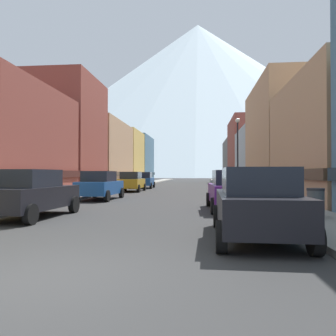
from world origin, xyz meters
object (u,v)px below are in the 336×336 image
(car_left_0, at_px, (31,193))
(car_left_1, at_px, (100,185))
(car_right_0, at_px, (256,203))
(streetlamp_right, at_px, (238,144))
(car_right_1, at_px, (232,190))
(car_left_2, at_px, (131,182))
(car_left_3, at_px, (144,180))
(trash_bin_right, at_px, (316,202))
(pedestrian_0, at_px, (109,181))

(car_left_0, height_order, car_left_1, same)
(car_right_0, xyz_separation_m, streetlamp_right, (1.55, 18.09, 3.09))
(car_left_1, distance_m, streetlamp_right, 11.59)
(car_left_0, relative_size, car_right_1, 1.00)
(car_left_2, bearing_deg, car_left_3, 89.99)
(car_left_2, height_order, car_right_0, same)
(car_left_2, xyz_separation_m, car_right_1, (7.60, -14.58, 0.00))
(car_left_1, relative_size, car_left_3, 0.99)
(car_right_1, bearing_deg, car_left_2, 117.53)
(car_left_2, distance_m, car_right_0, 22.39)
(car_left_1, height_order, car_left_2, same)
(car_right_1, bearing_deg, car_left_3, 109.57)
(car_right_0, distance_m, streetlamp_right, 18.42)
(car_left_3, distance_m, trash_bin_right, 26.53)
(trash_bin_right, bearing_deg, car_left_3, 112.49)
(car_left_0, distance_m, pedestrian_0, 19.26)
(car_right_0, relative_size, streetlamp_right, 0.76)
(car_left_2, xyz_separation_m, car_left_3, (0.00, 6.80, 0.00))
(car_left_2, distance_m, pedestrian_0, 2.75)
(streetlamp_right, bearing_deg, car_left_2, 162.01)
(car_left_0, relative_size, car_left_3, 1.00)
(car_left_3, relative_size, car_right_0, 1.01)
(car_right_0, height_order, streetlamp_right, streetlamp_right)
(car_left_0, bearing_deg, car_right_1, 23.25)
(car_left_1, height_order, streetlamp_right, streetlamp_right)
(car_left_2, bearing_deg, car_left_0, -90.01)
(car_left_2, bearing_deg, pedestrian_0, 152.91)
(car_left_2, height_order, streetlamp_right, streetlamp_right)
(car_left_0, bearing_deg, streetlamp_right, 58.40)
(car_left_2, relative_size, car_left_3, 0.99)
(car_left_1, distance_m, car_right_0, 13.94)
(car_right_0, xyz_separation_m, pedestrian_0, (-10.05, 22.32, -0.01))
(car_left_1, distance_m, pedestrian_0, 10.91)
(car_right_0, relative_size, trash_bin_right, 4.53)
(car_left_0, distance_m, car_left_3, 24.65)
(car_left_2, bearing_deg, car_right_0, -70.16)
(car_right_0, xyz_separation_m, trash_bin_right, (2.55, 3.36, -0.26))
(car_left_0, relative_size, car_left_1, 1.01)
(car_right_0, bearing_deg, car_left_0, 157.07)
(car_left_1, bearing_deg, pedestrian_0, 102.98)
(car_left_0, relative_size, streetlamp_right, 0.76)
(car_left_3, height_order, trash_bin_right, car_left_3)
(car_left_3, distance_m, car_right_0, 28.88)
(car_right_0, bearing_deg, car_left_2, 109.84)
(trash_bin_right, relative_size, streetlamp_right, 0.17)
(car_left_2, relative_size, pedestrian_0, 2.76)
(car_left_1, height_order, trash_bin_right, car_left_1)
(car_left_3, bearing_deg, car_left_2, -90.01)
(car_left_3, bearing_deg, trash_bin_right, -67.51)
(car_left_2, height_order, car_right_1, same)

